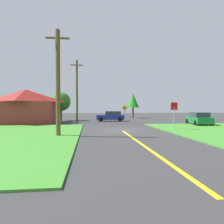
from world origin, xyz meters
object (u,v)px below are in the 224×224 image
car_approaching_junction (111,116)px  utility_pole_near (58,82)px  utility_pole_mid (77,91)px  direction_sign (125,112)px  barn (26,106)px  car_on_crossroad (199,119)px  oak_tree_left (61,102)px  pine_tree_center (133,101)px  stop_sign (174,111)px

car_approaching_junction → utility_pole_near: bearing=76.6°
utility_pole_mid → direction_sign: 7.80m
direction_sign → barn: (-13.64, 2.91, 0.75)m
car_approaching_junction → direction_sign: bearing=108.2°
car_on_crossroad → utility_pole_near: bearing=125.8°
utility_pole_near → direction_sign: utility_pole_near is taller
car_on_crossroad → utility_pole_mid: bearing=79.7°
utility_pole_mid → oak_tree_left: size_ratio=1.89×
utility_pole_mid → pine_tree_center: utility_pole_mid is taller
stop_sign → pine_tree_center: 22.46m
stop_sign → oak_tree_left: 20.38m
utility_pole_mid → barn: size_ratio=1.16×
pine_tree_center → oak_tree_left: bearing=-154.0°
car_on_crossroad → pine_tree_center: pine_tree_center is taller
car_on_crossroad → utility_pole_near: (-16.31, -8.21, 3.39)m
car_approaching_junction → pine_tree_center: pine_tree_center is taller
car_approaching_junction → utility_pole_near: 17.83m
oak_tree_left → barn: size_ratio=0.61×
stop_sign → car_on_crossroad: size_ratio=0.57×
utility_pole_mid → pine_tree_center: 16.08m
direction_sign → barn: bearing=168.0°
oak_tree_left → barn: 6.60m
direction_sign → car_on_crossroad: bearing=-15.3°
direction_sign → utility_pole_mid: bearing=155.2°
car_on_crossroad → pine_tree_center: 18.12m
car_approaching_junction → barn: barn is taller
utility_pole_mid → oak_tree_left: (-2.95, 4.94, -1.46)m
stop_sign → oak_tree_left: size_ratio=0.57×
utility_pole_near → oak_tree_left: utility_pole_near is taller
car_on_crossroad → utility_pole_mid: size_ratio=0.52×
pine_tree_center → utility_pole_mid: bearing=-133.0°
stop_sign → pine_tree_center: bearing=-101.7°
utility_pole_near → pine_tree_center: 27.97m
oak_tree_left → direction_sign: bearing=-40.0°
utility_pole_near → barn: (-6.50, 13.63, -1.80)m
utility_pole_near → barn: utility_pole_near is taller
car_on_crossroad → car_approaching_junction: size_ratio=1.03×
utility_pole_near → pine_tree_center: size_ratio=1.61×
utility_pole_near → pine_tree_center: bearing=65.6°
oak_tree_left → car_on_crossroad: bearing=-29.3°
utility_pole_mid → barn: (-7.12, -0.11, -2.29)m
stop_sign → utility_pole_near: size_ratio=0.33×
pine_tree_center → barn: size_ratio=0.65×
utility_pole_near → utility_pole_mid: 13.76m
car_on_crossroad → direction_sign: (-9.16, 2.51, 0.83)m
pine_tree_center → barn: pine_tree_center is taller
utility_pole_near → utility_pole_mid: (0.62, 13.74, 0.49)m
oak_tree_left → stop_sign: bearing=-50.0°
car_on_crossroad → barn: (-22.81, 5.42, 1.59)m
car_on_crossroad → barn: barn is taller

